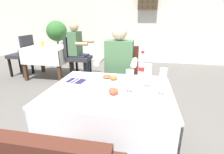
% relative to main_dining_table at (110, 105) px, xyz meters
% --- Properties ---
extents(ground_plane, '(11.00, 11.00, 0.00)m').
position_rel_main_dining_table_xyz_m(ground_plane, '(0.02, 0.02, -0.56)').
color(ground_plane, '#66605B').
extents(back_wall, '(11.00, 0.12, 3.15)m').
position_rel_main_dining_table_xyz_m(back_wall, '(0.02, 4.13, 1.01)').
color(back_wall, silver).
rests_on(back_wall, ground).
extents(main_dining_table, '(1.10, 0.90, 0.73)m').
position_rel_main_dining_table_xyz_m(main_dining_table, '(0.00, 0.00, 0.00)').
color(main_dining_table, white).
rests_on(main_dining_table, ground).
extents(chair_far_diner_seat, '(0.44, 0.50, 0.97)m').
position_rel_main_dining_table_xyz_m(chair_far_diner_seat, '(-0.00, 0.84, -0.01)').
color(chair_far_diner_seat, '#4C2319').
rests_on(chair_far_diner_seat, ground).
extents(seated_diner_far, '(0.50, 0.46, 1.26)m').
position_rel_main_dining_table_xyz_m(seated_diner_far, '(-0.03, 0.74, 0.15)').
color(seated_diner_far, '#282D42').
rests_on(seated_diner_far, ground).
extents(plate_near_camera, '(0.22, 0.22, 0.07)m').
position_rel_main_dining_table_xyz_m(plate_near_camera, '(0.05, -0.14, 0.19)').
color(plate_near_camera, white).
rests_on(plate_near_camera, main_dining_table).
extents(plate_far_diner, '(0.23, 0.23, 0.06)m').
position_rel_main_dining_table_xyz_m(plate_far_diner, '(-0.05, 0.23, 0.19)').
color(plate_far_diner, white).
rests_on(plate_far_diner, main_dining_table).
extents(beer_glass_left, '(0.07, 0.07, 0.22)m').
position_rel_main_dining_table_xyz_m(beer_glass_left, '(0.33, 0.11, 0.28)').
color(beer_glass_left, white).
rests_on(beer_glass_left, main_dining_table).
extents(beer_glass_middle, '(0.07, 0.07, 0.23)m').
position_rel_main_dining_table_xyz_m(beer_glass_middle, '(0.45, -0.04, 0.28)').
color(beer_glass_middle, white).
rests_on(beer_glass_middle, main_dining_table).
extents(beer_glass_right, '(0.07, 0.07, 0.20)m').
position_rel_main_dining_table_xyz_m(beer_glass_right, '(0.18, -0.04, 0.27)').
color(beer_glass_right, white).
rests_on(beer_glass_right, main_dining_table).
extents(cola_bottle_primary, '(0.07, 0.07, 0.28)m').
position_rel_main_dining_table_xyz_m(cola_bottle_primary, '(0.27, 0.39, 0.29)').
color(cola_bottle_primary, silver).
rests_on(cola_bottle_primary, main_dining_table).
extents(napkin_cutlery_set, '(0.19, 0.20, 0.01)m').
position_rel_main_dining_table_xyz_m(napkin_cutlery_set, '(-0.38, 0.13, 0.17)').
color(napkin_cutlery_set, '#231E4C').
rests_on(napkin_cutlery_set, main_dining_table).
extents(background_dining_table, '(0.94, 0.79, 0.73)m').
position_rel_main_dining_table_xyz_m(background_dining_table, '(-1.89, 2.14, -0.02)').
color(background_dining_table, white).
rests_on(background_dining_table, ground).
extents(background_chair_left, '(0.50, 0.44, 0.97)m').
position_rel_main_dining_table_xyz_m(background_chair_left, '(-2.56, 2.14, -0.01)').
color(background_chair_left, '#2D2D33').
rests_on(background_chair_left, ground).
extents(background_chair_right, '(0.50, 0.44, 0.97)m').
position_rel_main_dining_table_xyz_m(background_chair_right, '(-1.21, 2.14, -0.01)').
color(background_chair_right, '#2D2D33').
rests_on(background_chair_right, ground).
extents(background_patron, '(0.46, 0.50, 1.26)m').
position_rel_main_dining_table_xyz_m(background_patron, '(-1.16, 2.14, 0.15)').
color(background_patron, '#282D42').
rests_on(background_patron, ground).
extents(background_table_tumbler, '(0.06, 0.06, 0.11)m').
position_rel_main_dining_table_xyz_m(background_table_tumbler, '(-1.99, 2.11, 0.22)').
color(background_table_tumbler, gold).
rests_on(background_table_tumbler, background_dining_table).
extents(potted_plant_corner, '(0.61, 0.61, 1.28)m').
position_rel_main_dining_table_xyz_m(potted_plant_corner, '(-2.38, 3.55, 0.31)').
color(potted_plant_corner, brown).
rests_on(potted_plant_corner, ground).
extents(wall_bottle_rack, '(0.56, 0.21, 0.42)m').
position_rel_main_dining_table_xyz_m(wall_bottle_rack, '(0.31, 3.97, 1.24)').
color(wall_bottle_rack, '#472D1E').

